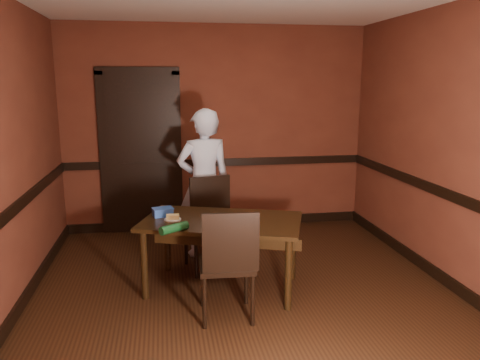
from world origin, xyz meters
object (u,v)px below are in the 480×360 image
object	(u,v)px
person	(204,183)
sandwich_plate	(225,219)
food_tub	(163,212)
dining_table	(222,254)
chair_far	(208,225)
chair_near	(226,262)
sauce_jar	(249,220)
cheese_saucer	(173,218)

from	to	relation	value
person	sandwich_plate	bearing A→B (deg)	87.10
food_tub	dining_table	bearing A→B (deg)	-35.41
chair_far	person	xyz separation A→B (m)	(0.00, 0.43, 0.36)
food_tub	chair_near	bearing A→B (deg)	-70.02
sauce_jar	cheese_saucer	distance (m)	0.73
sandwich_plate	cheese_saucer	size ratio (longest dim) A/B	1.53
dining_table	cheese_saucer	bearing A→B (deg)	-169.79
chair_near	food_tub	xyz separation A→B (m)	(-0.51, 0.76, 0.25)
sauce_jar	food_tub	world-z (taller)	food_tub
dining_table	chair_far	bearing A→B (deg)	117.68
sandwich_plate	sauce_jar	distance (m)	0.26
sandwich_plate	cheese_saucer	bearing A→B (deg)	168.01
person	food_tub	xyz separation A→B (m)	(-0.47, -0.74, -0.11)
chair_near	person	distance (m)	1.54
cheese_saucer	food_tub	bearing A→B (deg)	122.32
chair_far	food_tub	size ratio (longest dim) A/B	4.40
chair_far	sauce_jar	xyz separation A→B (m)	(0.31, -0.69, 0.25)
chair_near	sauce_jar	world-z (taller)	chair_near
sauce_jar	chair_far	bearing A→B (deg)	114.22
person	sandwich_plate	world-z (taller)	person
chair_near	dining_table	bearing A→B (deg)	-90.93
person	sandwich_plate	xyz separation A→B (m)	(0.10, -0.98, -0.13)
cheese_saucer	food_tub	world-z (taller)	food_tub
sauce_jar	cheese_saucer	bearing A→B (deg)	160.16
chair_far	cheese_saucer	distance (m)	0.63
chair_far	sandwich_plate	world-z (taller)	chair_far
chair_near	person	world-z (taller)	person
chair_near	cheese_saucer	xyz separation A→B (m)	(-0.42, 0.62, 0.23)
dining_table	cheese_saucer	xyz separation A→B (m)	(-0.46, 0.07, 0.37)
chair_near	sauce_jar	size ratio (longest dim) A/B	12.11
dining_table	food_tub	bearing A→B (deg)	177.57
chair_far	sauce_jar	size ratio (longest dim) A/B	12.10
dining_table	chair_far	xyz separation A→B (m)	(-0.08, 0.51, 0.14)
food_tub	chair_far	bearing A→B (deg)	18.67
chair_near	person	bearing A→B (deg)	-85.70
cheese_saucer	chair_far	bearing A→B (deg)	49.77
chair_far	chair_near	size ratio (longest dim) A/B	1.00
person	chair_far	bearing A→B (deg)	81.08
sandwich_plate	food_tub	world-z (taller)	food_tub
dining_table	sandwich_plate	distance (m)	0.37
chair_far	sandwich_plate	distance (m)	0.60
sandwich_plate	sauce_jar	size ratio (longest dim) A/B	3.06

